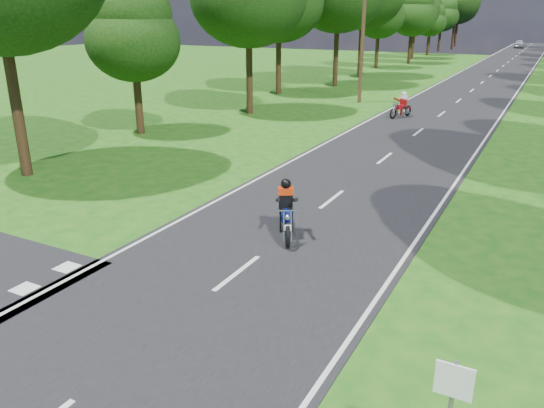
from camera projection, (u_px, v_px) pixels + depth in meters
The scene contains 8 objects.
ground at pixel (187, 313), 10.93m from camera, with size 160.00×160.00×0.00m, color #165313.
main_road at pixel (490, 76), 52.48m from camera, with size 7.00×140.00×0.02m, color black.
road_markings at pixel (487, 78), 50.98m from camera, with size 7.40×140.00×0.01m.
telegraph_pole at pixel (362, 41), 35.47m from camera, with size 1.20×0.26×8.00m.
road_sign at pixel (450, 408), 6.38m from camera, with size 0.45×0.07×2.00m.
rider_near_blue at pixel (286, 209), 14.44m from camera, with size 0.63×1.90×1.59m, color navy, non-canonical shape.
rider_far_red at pixel (401, 105), 31.26m from camera, with size 0.60×1.80×1.50m, color #B60E1C, non-canonical shape.
distant_car at pixel (519, 44), 95.22m from camera, with size 1.70×4.23×1.44m, color #BBBEC2.
Camera 1 is at (6.02, -7.58, 5.82)m, focal length 35.00 mm.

